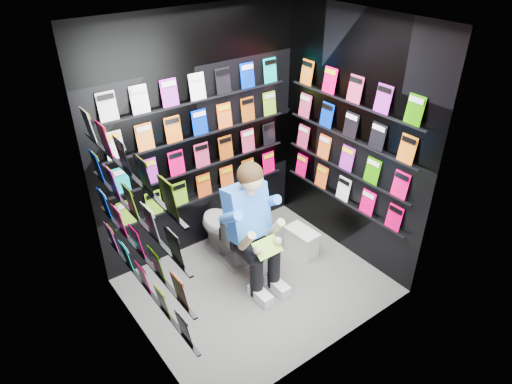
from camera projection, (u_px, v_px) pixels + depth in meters
floor at (257, 286)px, 4.71m from camera, size 2.40×2.40×0.00m
ceiling at (257, 23)px, 3.36m from camera, size 2.40×2.40×0.00m
wall_back at (199, 138)px, 4.72m from camera, size 2.40×0.04×2.60m
wall_front at (339, 230)px, 3.36m from camera, size 2.40×0.04×2.60m
wall_left at (130, 223)px, 3.42m from camera, size 0.04×2.00×2.60m
wall_right at (351, 142)px, 4.65m from camera, size 0.04×2.00×2.60m
comics_back at (201, 139)px, 4.70m from camera, size 2.10×0.06×1.37m
comics_left at (133, 221)px, 3.44m from camera, size 0.06×1.70×1.37m
comics_right at (349, 142)px, 4.64m from camera, size 0.06×1.70×1.37m
toilet at (226, 229)px, 4.94m from camera, size 0.43×0.75×0.73m
longbox at (302, 242)px, 5.12m from camera, size 0.22×0.37×0.27m
longbox_lid at (302, 232)px, 5.05m from camera, size 0.24×0.39×0.03m
reader at (245, 212)px, 4.46m from camera, size 0.57×0.83×1.52m
held_comic at (267, 247)px, 4.33m from camera, size 0.27×0.16×0.12m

